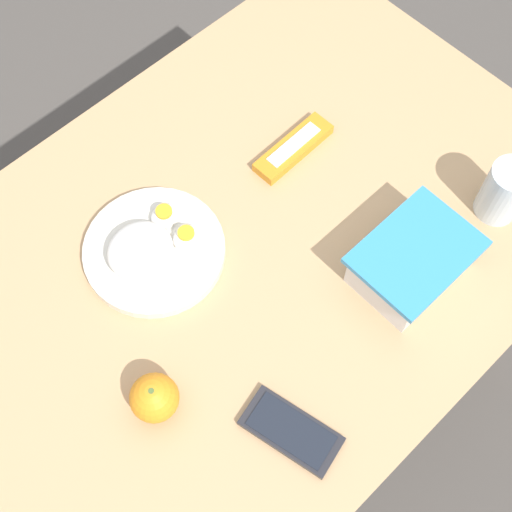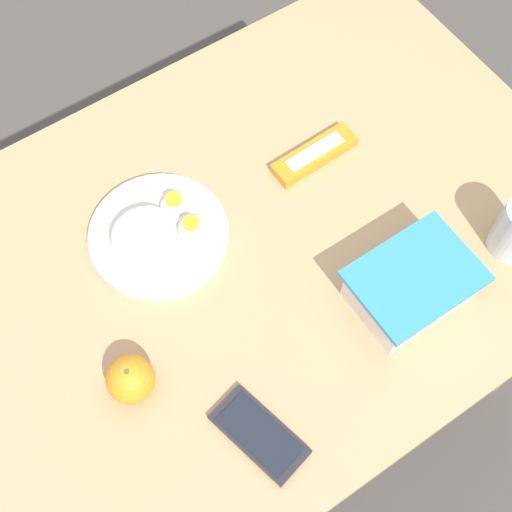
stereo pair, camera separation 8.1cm
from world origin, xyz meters
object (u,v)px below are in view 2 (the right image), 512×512
at_px(food_container, 411,287).
at_px(cell_phone, 259,434).
at_px(orange_fruit, 130,379).
at_px(candy_bar, 314,155).
at_px(rice_plate, 156,234).

relative_size(food_container, cell_phone, 1.21).
bearing_deg(orange_fruit, candy_bar, -158.66).
bearing_deg(cell_phone, candy_bar, -135.31).
xyz_separation_m(candy_bar, cell_phone, (0.33, 0.33, -0.00)).
bearing_deg(food_container, candy_bar, -96.31).
height_order(orange_fruit, candy_bar, orange_fruit).
distance_m(rice_plate, candy_bar, 0.29).
xyz_separation_m(rice_plate, candy_bar, (-0.29, 0.01, -0.01)).
height_order(food_container, orange_fruit, food_container).
bearing_deg(candy_bar, cell_phone, 44.69).
bearing_deg(orange_fruit, food_container, 165.32).
distance_m(food_container, rice_plate, 0.39).
height_order(food_container, cell_phone, food_container).
distance_m(food_container, cell_phone, 0.31).
bearing_deg(cell_phone, food_container, -170.73).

